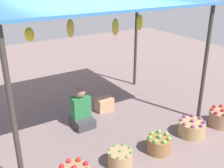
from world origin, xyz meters
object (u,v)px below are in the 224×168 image
(vendor_person, at_px, (81,111))
(wooden_crate_near_vendor, at_px, (104,104))
(basket_green_apples, at_px, (159,144))
(basket_purple_onions, at_px, (192,128))
(basket_green_chilies, at_px, (120,158))
(basket_red_apples, at_px, (221,118))

(vendor_person, xyz_separation_m, wooden_crate_near_vendor, (0.67, 0.29, -0.16))
(basket_green_apples, xyz_separation_m, basket_purple_onions, (0.81, 0.06, -0.00))
(basket_green_chilies, relative_size, basket_green_apples, 0.95)
(vendor_person, relative_size, basket_purple_onions, 1.68)
(basket_green_apples, relative_size, wooden_crate_near_vendor, 1.13)
(vendor_person, relative_size, basket_red_apples, 1.70)
(wooden_crate_near_vendor, bearing_deg, vendor_person, -156.45)
(basket_green_apples, bearing_deg, basket_red_apples, -0.23)
(basket_green_apples, xyz_separation_m, basket_red_apples, (1.54, -0.01, 0.02))
(vendor_person, bearing_deg, basket_purple_onions, -41.68)
(basket_green_chilies, xyz_separation_m, basket_green_apples, (0.72, -0.04, 0.01))
(basket_purple_onions, height_order, basket_red_apples, basket_red_apples)
(vendor_person, height_order, basket_green_chilies, vendor_person)
(basket_green_chilies, distance_m, basket_purple_onions, 1.54)
(basket_red_apples, bearing_deg, basket_green_chilies, 178.73)
(basket_purple_onions, height_order, wooden_crate_near_vendor, basket_purple_onions)
(vendor_person, height_order, basket_purple_onions, vendor_person)
(vendor_person, distance_m, basket_purple_onions, 2.01)
(basket_red_apples, distance_m, wooden_crate_near_vendor, 2.30)
(basket_purple_onions, distance_m, wooden_crate_near_vendor, 1.82)
(basket_green_apples, height_order, wooden_crate_near_vendor, basket_green_apples)
(basket_green_chilies, height_order, basket_green_apples, basket_green_apples)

